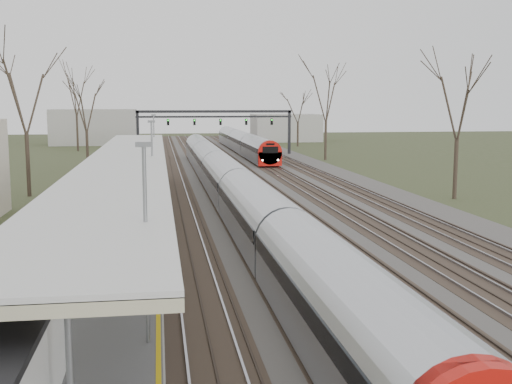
% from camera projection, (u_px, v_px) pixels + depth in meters
% --- Properties ---
extents(track_bed, '(24.00, 160.00, 0.22)m').
position_uv_depth(track_bed, '(245.00, 181.00, 57.56)').
color(track_bed, '#474442').
rests_on(track_bed, ground).
extents(platform, '(3.50, 69.00, 1.00)m').
position_uv_depth(platform, '(131.00, 211.00, 38.98)').
color(platform, '#9E9B93').
rests_on(platform, ground).
extents(canopy, '(4.10, 50.00, 3.11)m').
position_uv_depth(canopy, '(126.00, 161.00, 34.08)').
color(canopy, slate).
rests_on(canopy, platform).
extents(signal_gantry, '(21.00, 0.59, 6.08)m').
position_uv_depth(signal_gantry, '(215.00, 119.00, 86.27)').
color(signal_gantry, black).
rests_on(signal_gantry, ground).
extents(tree_west_far, '(5.50, 5.50, 11.33)m').
position_uv_depth(tree_west_far, '(24.00, 89.00, 47.04)').
color(tree_west_far, '#2D231C').
rests_on(tree_west_far, ground).
extents(tree_east_far, '(5.00, 5.00, 10.30)m').
position_uv_depth(tree_east_far, '(458.00, 99.00, 45.89)').
color(tree_east_far, '#2D231C').
rests_on(tree_east_far, ground).
extents(train_near, '(2.62, 75.21, 3.05)m').
position_uv_depth(train_near, '(227.00, 180.00, 46.42)').
color(train_near, '#999CA3').
rests_on(train_near, ground).
extents(train_far, '(2.62, 45.21, 3.05)m').
position_uv_depth(train_far, '(243.00, 143.00, 90.57)').
color(train_far, '#999CA3').
rests_on(train_far, ground).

